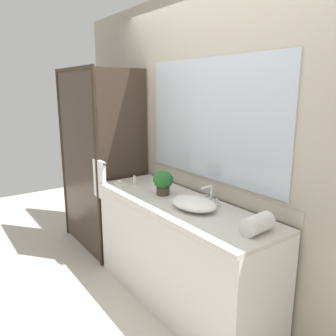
{
  "coord_description": "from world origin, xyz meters",
  "views": [
    {
      "loc": [
        2.04,
        -1.57,
        1.78
      ],
      "look_at": [
        -0.15,
        0.0,
        1.15
      ],
      "focal_mm": 36.21,
      "sensor_mm": 36.0,
      "label": 1
    }
  ],
  "objects": [
    {
      "name": "vanity_cabinet",
      "position": [
        0.0,
        0.01,
        0.45
      ],
      "size": [
        1.8,
        0.58,
        0.9
      ],
      "color": "silver",
      "rests_on": "ground_plane"
    },
    {
      "name": "sink_basin",
      "position": [
        0.19,
        -0.0,
        0.94
      ],
      "size": [
        0.4,
        0.29,
        0.08
      ],
      "primitive_type": "ellipsoid",
      "color": "white",
      "rests_on": "vanity_cabinet"
    },
    {
      "name": "amenity_bottle_lotion",
      "position": [
        -0.47,
        0.08,
        0.94
      ],
      "size": [
        0.03,
        0.03,
        0.09
      ],
      "color": "white",
      "rests_on": "vanity_cabinet"
    },
    {
      "name": "rolled_towel_near_edge",
      "position": [
        0.76,
        0.04,
        0.96
      ],
      "size": [
        0.14,
        0.23,
        0.12
      ],
      "primitive_type": "cylinder",
      "rotation": [
        1.57,
        0.0,
        0.09
      ],
      "color": "white",
      "rests_on": "vanity_cabinet"
    },
    {
      "name": "ground_plane",
      "position": [
        0.0,
        0.0,
        0.0
      ],
      "size": [
        8.0,
        8.0,
        0.0
      ],
      "primitive_type": "plane",
      "color": "beige"
    },
    {
      "name": "wall_back_with_mirror",
      "position": [
        0.0,
        0.34,
        1.31
      ],
      "size": [
        4.4,
        0.06,
        2.6
      ],
      "color": "#B2A893",
      "rests_on": "ground_plane"
    },
    {
      "name": "potted_plant",
      "position": [
        -0.23,
        0.01,
        1.02
      ],
      "size": [
        0.17,
        0.17,
        0.21
      ],
      "color": "#473828",
      "rests_on": "vanity_cabinet"
    },
    {
      "name": "faucet",
      "position": [
        0.19,
        0.17,
        0.95
      ],
      "size": [
        0.17,
        0.12,
        0.15
      ],
      "color": "silver",
      "rests_on": "vanity_cabinet"
    },
    {
      "name": "soap_dish",
      "position": [
        -0.75,
        -0.14,
        0.91
      ],
      "size": [
        0.1,
        0.07,
        0.04
      ],
      "color": "silver",
      "rests_on": "vanity_cabinet"
    },
    {
      "name": "shower_enclosure",
      "position": [
        -1.27,
        -0.19,
        1.02
      ],
      "size": [
        1.2,
        0.59,
        2.0
      ],
      "color": "#2D2319",
      "rests_on": "ground_plane"
    },
    {
      "name": "amenity_bottle_shampoo",
      "position": [
        -0.66,
        -0.03,
        0.94
      ],
      "size": [
        0.03,
        0.03,
        0.08
      ],
      "color": "silver",
      "rests_on": "vanity_cabinet"
    }
  ]
}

